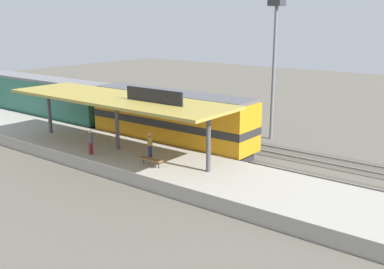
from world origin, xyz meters
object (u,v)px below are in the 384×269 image
(locomotive, at_px, (170,120))
(light_mast, at_px, (275,39))
(platform_bench, at_px, (151,160))
(person_waiting, at_px, (91,141))
(person_walking, at_px, (150,144))
(passenger_carriage_front, at_px, (36,97))
(freight_car, at_px, (165,109))

(locomotive, xyz_separation_m, light_mast, (7.80, -4.66, 5.99))
(platform_bench, height_order, person_waiting, person_waiting)
(light_mast, distance_m, person_walking, 14.28)
(passenger_carriage_front, bearing_deg, freight_car, -71.13)
(platform_bench, height_order, person_walking, person_walking)
(light_mast, height_order, person_walking, light_mast)
(platform_bench, bearing_deg, person_walking, 44.68)
(locomotive, bearing_deg, passenger_carriage_front, 90.00)
(platform_bench, relative_size, locomotive, 0.12)
(locomotive, distance_m, light_mast, 10.88)
(passenger_carriage_front, height_order, person_waiting, passenger_carriage_front)
(locomotive, bearing_deg, person_waiting, 166.60)
(freight_car, xyz_separation_m, person_waiting, (-11.22, -2.96, -0.12))
(locomotive, bearing_deg, light_mast, -30.88)
(freight_car, height_order, person_waiting, freight_car)
(locomotive, relative_size, freight_car, 1.20)
(platform_bench, xyz_separation_m, person_waiting, (-0.62, 5.07, 0.51))
(platform_bench, distance_m, person_walking, 1.98)
(freight_car, bearing_deg, platform_bench, -142.84)
(light_mast, distance_m, person_waiting, 17.02)
(freight_car, bearing_deg, person_walking, -144.10)
(person_walking, bearing_deg, freight_car, 35.90)
(locomotive, bearing_deg, freight_car, 44.62)
(locomotive, xyz_separation_m, freight_car, (4.60, 4.54, -0.44))
(platform_bench, xyz_separation_m, person_walking, (1.36, 1.34, 0.51))
(platform_bench, bearing_deg, person_waiting, 96.93)
(freight_car, xyz_separation_m, light_mast, (3.20, -9.20, 6.43))
(light_mast, xyz_separation_m, person_waiting, (-14.42, 6.24, -6.54))
(person_waiting, bearing_deg, platform_bench, -83.07)
(freight_car, height_order, light_mast, light_mast)
(locomotive, xyz_separation_m, passenger_carriage_front, (0.00, 18.00, -0.10))
(light_mast, bearing_deg, person_walking, 168.57)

